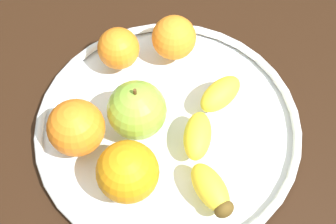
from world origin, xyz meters
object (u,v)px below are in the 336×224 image
(orange_back_left, at_px, (128,172))
(orange_center, at_px, (174,38))
(banana, at_px, (210,140))
(apple, at_px, (137,110))
(orange_front_left, at_px, (118,48))
(fruit_bowl, at_px, (168,126))
(orange_front_right, at_px, (76,128))

(orange_back_left, relative_size, orange_center, 1.20)
(banana, bearing_deg, orange_center, -155.58)
(apple, relative_size, orange_front_left, 1.43)
(orange_front_left, xyz_separation_m, orange_center, (-0.04, 0.07, 0.00))
(fruit_bowl, height_order, apple, apple)
(banana, height_order, orange_back_left, orange_back_left)
(orange_center, bearing_deg, apple, -5.60)
(fruit_bowl, bearing_deg, orange_front_right, -61.05)
(fruit_bowl, distance_m, orange_back_left, 0.11)
(banana, distance_m, orange_front_right, 0.17)
(fruit_bowl, xyz_separation_m, orange_center, (-0.12, -0.03, 0.04))
(fruit_bowl, xyz_separation_m, orange_front_left, (-0.08, -0.10, 0.04))
(orange_front_right, bearing_deg, apple, 123.54)
(orange_back_left, relative_size, orange_front_left, 1.28)
(apple, xyz_separation_m, orange_back_left, (0.09, 0.02, -0.00))
(apple, height_order, orange_center, apple)
(orange_back_left, relative_size, orange_front_right, 1.04)
(banana, relative_size, apple, 2.51)
(banana, xyz_separation_m, orange_center, (-0.14, -0.09, 0.01))
(banana, height_order, orange_center, orange_center)
(fruit_bowl, relative_size, apple, 4.25)
(banana, height_order, apple, apple)
(fruit_bowl, relative_size, banana, 1.69)
(fruit_bowl, bearing_deg, apple, -70.21)
(orange_center, bearing_deg, orange_back_left, 0.51)
(orange_center, height_order, orange_front_right, orange_front_right)
(orange_center, relative_size, orange_front_right, 0.87)
(orange_back_left, xyz_separation_m, orange_front_right, (-0.04, -0.08, -0.00))
(banana, distance_m, orange_center, 0.17)
(orange_front_left, height_order, orange_center, orange_center)
(fruit_bowl, height_order, orange_front_left, orange_front_left)
(orange_back_left, height_order, orange_center, orange_back_left)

